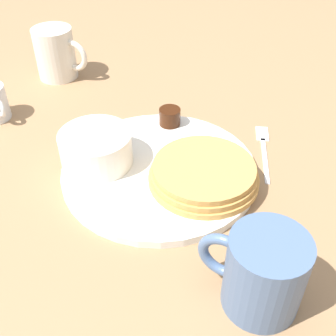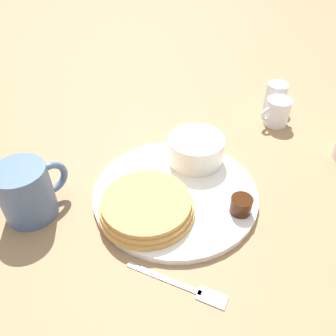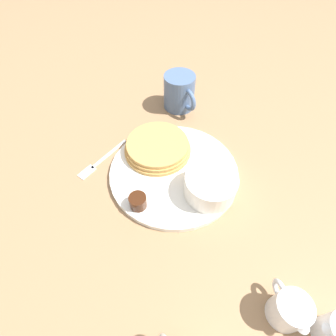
{
  "view_description": "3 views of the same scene",
  "coord_description": "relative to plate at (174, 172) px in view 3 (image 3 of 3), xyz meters",
  "views": [
    {
      "loc": [
        0.0,
        -0.47,
        0.4
      ],
      "look_at": [
        0.01,
        -0.02,
        0.03
      ],
      "focal_mm": 45.0,
      "sensor_mm": 36.0,
      "label": 1
    },
    {
      "loc": [
        0.39,
        0.1,
        0.41
      ],
      "look_at": [
        -0.01,
        -0.02,
        0.05
      ],
      "focal_mm": 35.0,
      "sensor_mm": 36.0,
      "label": 2
    },
    {
      "loc": [
        -0.17,
        0.31,
        0.47
      ],
      "look_at": [
        0.01,
        0.01,
        0.03
      ],
      "focal_mm": 28.0,
      "sensor_mm": 36.0,
      "label": 3
    }
  ],
  "objects": [
    {
      "name": "fork",
      "position": [
        0.17,
        0.06,
        -0.0
      ],
      "size": [
        0.03,
        0.14,
        0.0
      ],
      "color": "silver",
      "rests_on": "ground_plane"
    },
    {
      "name": "bowl",
      "position": [
        -0.09,
        0.01,
        0.03
      ],
      "size": [
        0.1,
        0.1,
        0.05
      ],
      "color": "white",
      "rests_on": "plate"
    },
    {
      "name": "ground_plane",
      "position": [
        0.0,
        0.0,
        -0.01
      ],
      "size": [
        4.0,
        4.0,
        0.0
      ],
      "primitive_type": "plane",
      "color": "#93704C"
    },
    {
      "name": "creamer_pitcher_near",
      "position": [
        -0.28,
        0.16,
        0.02
      ],
      "size": [
        0.06,
        0.06,
        0.06
      ],
      "color": "white",
      "rests_on": "ground_plane"
    },
    {
      "name": "pancake_stack",
      "position": [
        0.06,
        -0.03,
        0.02
      ],
      "size": [
        0.15,
        0.15,
        0.03
      ],
      "color": "tan",
      "rests_on": "plate"
    },
    {
      "name": "coffee_mug",
      "position": [
        0.1,
        -0.21,
        0.04
      ],
      "size": [
        0.11,
        0.08,
        0.09
      ],
      "color": "slate",
      "rests_on": "ground_plane"
    },
    {
      "name": "plate",
      "position": [
        0.0,
        0.0,
        0.0
      ],
      "size": [
        0.28,
        0.28,
        0.01
      ],
      "color": "white",
      "rests_on": "ground_plane"
    },
    {
      "name": "butter_ramekin",
      "position": [
        -0.1,
        0.03,
        0.02
      ],
      "size": [
        0.05,
        0.05,
        0.04
      ],
      "color": "white",
      "rests_on": "plate"
    },
    {
      "name": "syrup_cup",
      "position": [
        0.02,
        0.11,
        0.02
      ],
      "size": [
        0.04,
        0.04,
        0.03
      ],
      "color": "#38190A",
      "rests_on": "plate"
    }
  ]
}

